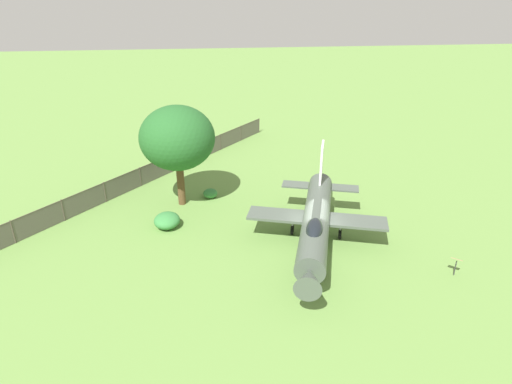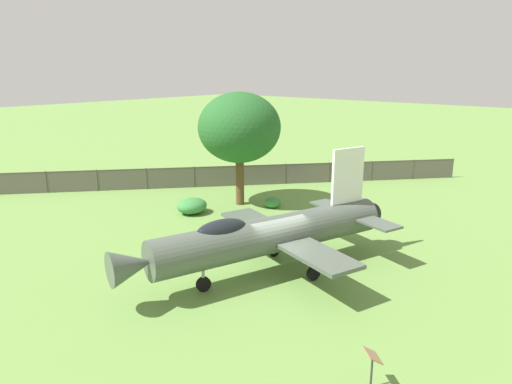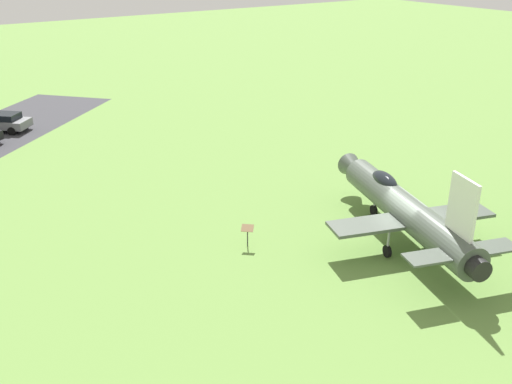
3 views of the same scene
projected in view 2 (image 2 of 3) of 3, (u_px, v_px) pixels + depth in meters
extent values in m
plane|color=#668E42|center=(272.00, 273.00, 20.04)|extent=(200.00, 200.00, 0.00)
cylinder|color=#4C564C|center=(272.00, 235.00, 19.59)|extent=(4.80, 10.82, 1.58)
cone|color=#4C564C|center=(132.00, 265.00, 16.54)|extent=(1.76, 1.93, 1.34)
cylinder|color=black|center=(370.00, 213.00, 22.46)|extent=(1.08, 0.86, 0.95)
ellipsoid|color=black|center=(222.00, 230.00, 18.20)|extent=(1.53, 2.37, 0.84)
cube|color=white|center=(348.00, 176.00, 21.13)|extent=(0.68, 1.76, 2.56)
cube|color=#4C564C|center=(319.00, 256.00, 17.87)|extent=(3.74, 2.60, 0.16)
cube|color=#4C564C|center=(253.00, 221.00, 21.96)|extent=(3.74, 2.60, 0.16)
cube|color=#4C564C|center=(379.00, 224.00, 20.46)|extent=(2.05, 1.59, 0.10)
cube|color=#4C564C|center=(329.00, 205.00, 23.24)|extent=(2.05, 1.59, 0.10)
cylinder|color=#A5A8AD|center=(203.00, 269.00, 18.15)|extent=(0.12, 0.12, 1.29)
cylinder|color=black|center=(203.00, 284.00, 18.32)|extent=(0.35, 0.63, 0.60)
cylinder|color=#A5A8AD|center=(314.00, 259.00, 19.12)|extent=(0.12, 0.12, 1.29)
cylinder|color=black|center=(313.00, 273.00, 19.29)|extent=(0.35, 0.63, 0.60)
cylinder|color=#A5A8AD|center=(274.00, 237.00, 21.57)|extent=(0.12, 0.12, 1.29)
cylinder|color=black|center=(274.00, 250.00, 21.74)|extent=(0.35, 0.63, 0.60)
cylinder|color=brown|center=(240.00, 177.00, 29.67)|extent=(0.53, 0.53, 3.57)
ellipsoid|color=#235B26|center=(239.00, 127.00, 28.84)|extent=(5.14, 5.23, 4.40)
cylinder|color=#4C4238|center=(453.00, 168.00, 37.19)|extent=(0.08, 0.08, 1.57)
cylinder|color=#4C4238|center=(412.00, 169.00, 36.68)|extent=(0.08, 0.08, 1.57)
cylinder|color=#4C4238|center=(371.00, 171.00, 36.17)|extent=(0.08, 0.08, 1.57)
cylinder|color=#4C4238|center=(329.00, 172.00, 35.66)|extent=(0.08, 0.08, 1.57)
cylinder|color=#4C4238|center=(285.00, 174.00, 35.15)|extent=(0.08, 0.08, 1.57)
cylinder|color=#4C4238|center=(240.00, 175.00, 34.65)|extent=(0.08, 0.08, 1.57)
cylinder|color=#4C4238|center=(194.00, 177.00, 34.14)|extent=(0.08, 0.08, 1.57)
cylinder|color=#4C4238|center=(146.00, 179.00, 33.63)|extent=(0.08, 0.08, 1.57)
cylinder|color=#4C4238|center=(97.00, 180.00, 33.12)|extent=(0.08, 0.08, 1.57)
cylinder|color=#4C4238|center=(46.00, 182.00, 32.61)|extent=(0.08, 0.08, 1.57)
cylinder|color=#4C4238|center=(217.00, 167.00, 34.20)|extent=(24.63, 28.85, 0.05)
cube|color=#59544C|center=(217.00, 176.00, 34.39)|extent=(24.61, 28.84, 1.51)
ellipsoid|color=#387F3D|center=(273.00, 202.00, 29.34)|extent=(1.05, 1.08, 0.65)
ellipsoid|color=#387F3D|center=(192.00, 206.00, 28.11)|extent=(1.68, 1.90, 0.94)
cylinder|color=#333333|center=(371.00, 373.00, 12.74)|extent=(0.06, 0.06, 0.90)
cube|color=olive|center=(373.00, 355.00, 12.59)|extent=(0.71, 0.69, 0.25)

